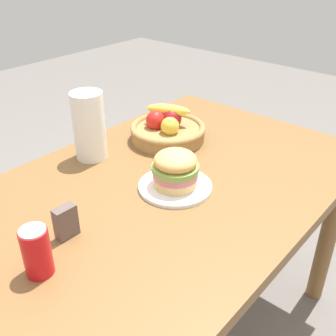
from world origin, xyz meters
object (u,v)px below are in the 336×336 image
(sandwich, at_px, (176,168))
(plate, at_px, (176,186))
(paper_towel_roll, at_px, (89,126))
(napkin_holder, at_px, (66,222))
(fruit_basket, at_px, (168,129))
(soda_can, at_px, (37,252))

(sandwich, bearing_deg, plate, 0.00)
(plate, xyz_separation_m, sandwich, (0.00, 0.00, 0.06))
(sandwich, distance_m, paper_towel_roll, 0.36)
(plate, height_order, napkin_holder, napkin_holder)
(sandwich, xyz_separation_m, fruit_basket, (0.24, 0.24, -0.03))
(plate, relative_size, fruit_basket, 0.80)
(sandwich, xyz_separation_m, napkin_holder, (-0.37, 0.07, -0.03))
(fruit_basket, distance_m, paper_towel_roll, 0.31)
(paper_towel_roll, relative_size, napkin_holder, 2.67)
(plate, bearing_deg, soda_can, 179.15)
(sandwich, distance_m, fruit_basket, 0.35)
(napkin_holder, bearing_deg, fruit_basket, 18.12)
(sandwich, height_order, fruit_basket, fruit_basket)
(soda_can, relative_size, paper_towel_roll, 0.53)
(plate, xyz_separation_m, napkin_holder, (-0.37, 0.07, 0.04))
(sandwich, relative_size, fruit_basket, 0.50)
(plate, distance_m, napkin_holder, 0.37)
(sandwich, bearing_deg, soda_can, 179.15)
(paper_towel_roll, bearing_deg, soda_can, -142.28)
(sandwich, relative_size, napkin_holder, 1.62)
(sandwich, xyz_separation_m, soda_can, (-0.49, 0.01, -0.01))
(plate, height_order, paper_towel_roll, paper_towel_roll)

